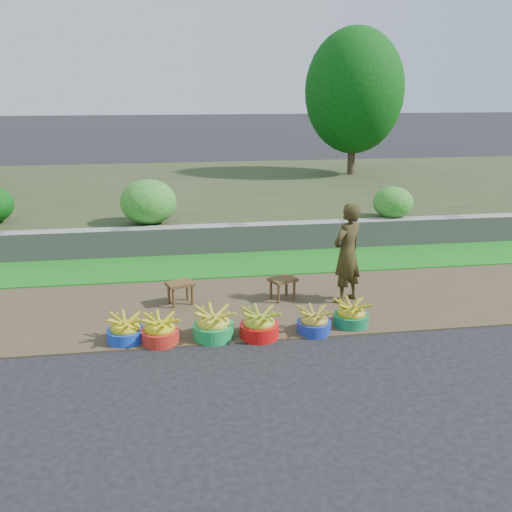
{
  "coord_description": "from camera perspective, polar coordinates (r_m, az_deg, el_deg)",
  "views": [
    {
      "loc": [
        -1.27,
        -6.54,
        3.12
      ],
      "look_at": [
        -0.06,
        1.3,
        0.75
      ],
      "focal_mm": 40.0,
      "sensor_mm": 36.0,
      "label": 1
    }
  ],
  "objects": [
    {
      "name": "basin_f",
      "position": [
        7.82,
        9.5,
        -5.84
      ],
      "size": [
        0.48,
        0.48,
        0.36
      ],
      "color": "#177845",
      "rests_on": "ground"
    },
    {
      "name": "stool_right",
      "position": [
        8.58,
        2.68,
        -2.66
      ],
      "size": [
        0.46,
        0.42,
        0.33
      ],
      "rotation": [
        0.0,
        0.0,
        0.43
      ],
      "color": "#533A1D",
      "rests_on": "dirt_shoulder"
    },
    {
      "name": "retaining_wall",
      "position": [
        11.08,
        -1.87,
        1.77
      ],
      "size": [
        80.0,
        0.35,
        0.55
      ],
      "primitive_type": "cube",
      "color": "gray",
      "rests_on": "ground"
    },
    {
      "name": "vendor_woman",
      "position": [
        8.47,
        9.11,
        0.29
      ],
      "size": [
        0.65,
        0.61,
        1.49
      ],
      "primitive_type": "imported",
      "rotation": [
        0.0,
        0.0,
        3.75
      ],
      "color": "black",
      "rests_on": "dirt_shoulder"
    },
    {
      "name": "basin_a",
      "position": [
        7.45,
        -12.95,
        -7.25
      ],
      "size": [
        0.47,
        0.47,
        0.35
      ],
      "color": "blue",
      "rests_on": "ground"
    },
    {
      "name": "basin_c",
      "position": [
        7.38,
        -4.31,
        -6.91
      ],
      "size": [
        0.53,
        0.53,
        0.4
      ],
      "color": "green",
      "rests_on": "ground"
    },
    {
      "name": "stool_left",
      "position": [
        8.46,
        -7.59,
        -3.08
      ],
      "size": [
        0.45,
        0.4,
        0.34
      ],
      "rotation": [
        0.0,
        0.0,
        0.32
      ],
      "color": "#533A1D",
      "rests_on": "dirt_shoulder"
    },
    {
      "name": "dirt_shoulder",
      "position": [
        8.48,
        0.48,
        -4.87
      ],
      "size": [
        80.0,
        2.5,
        0.02
      ],
      "primitive_type": "cube",
      "color": "#4D3C28",
      "rests_on": "ground"
    },
    {
      "name": "basin_d",
      "position": [
        7.39,
        0.32,
        -6.89
      ],
      "size": [
        0.51,
        0.51,
        0.38
      ],
      "color": "red",
      "rests_on": "ground"
    },
    {
      "name": "grass_verge",
      "position": [
        10.34,
        -1.29,
        -0.79
      ],
      "size": [
        80.0,
        1.5,
        0.04
      ],
      "primitive_type": "cube",
      "color": "#187B19",
      "rests_on": "ground"
    },
    {
      "name": "basin_b",
      "position": [
        7.35,
        -9.59,
        -7.37
      ],
      "size": [
        0.48,
        0.48,
        0.36
      ],
      "color": "red",
      "rests_on": "ground"
    },
    {
      "name": "ground_plane",
      "position": [
        7.35,
        2.06,
        -8.48
      ],
      "size": [
        120.0,
        120.0,
        0.0
      ],
      "primitive_type": "plane",
      "color": "black",
      "rests_on": "ground"
    },
    {
      "name": "basin_e",
      "position": [
        7.56,
        5.82,
        -6.59
      ],
      "size": [
        0.45,
        0.45,
        0.34
      ],
      "color": "#1C33A2",
      "rests_on": "ground"
    },
    {
      "name": "earth_bank",
      "position": [
        15.85,
        -4.03,
        6.19
      ],
      "size": [
        80.0,
        10.0,
        0.5
      ],
      "primitive_type": "cube",
      "color": "#364122",
      "rests_on": "ground"
    }
  ]
}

